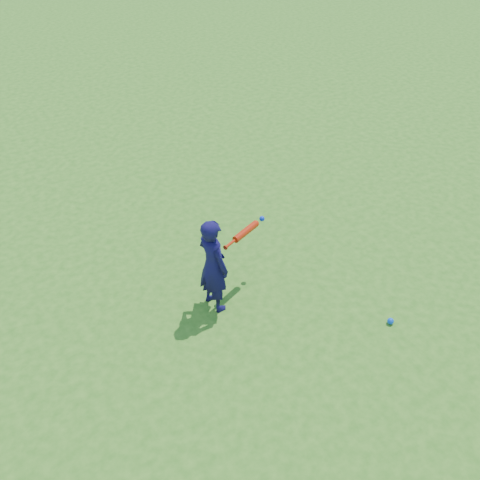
{
  "coord_description": "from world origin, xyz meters",
  "views": [
    {
      "loc": [
        -1.48,
        -3.93,
        4.58
      ],
      "look_at": [
        1.08,
        0.36,
        0.67
      ],
      "focal_mm": 40.0,
      "sensor_mm": 36.0,
      "label": 1
    }
  ],
  "objects": [
    {
      "name": "child",
      "position": [
        0.61,
        0.17,
        0.62
      ],
      "size": [
        0.36,
        0.49,
        1.24
      ],
      "primitive_type": "imported",
      "rotation": [
        0.0,
        0.0,
        1.73
      ],
      "color": "#130E45",
      "rests_on": "ground"
    },
    {
      "name": "bat_swing",
      "position": [
        1.17,
        0.34,
        0.79
      ],
      "size": [
        0.71,
        0.32,
        0.08
      ],
      "rotation": [
        0.0,
        0.0,
        0.37
      ],
      "color": "red",
      "rests_on": "ground"
    },
    {
      "name": "ground_ball_blue",
      "position": [
        2.21,
        -1.15,
        0.04
      ],
      "size": [
        0.08,
        0.08,
        0.08
      ],
      "primitive_type": "sphere",
      "color": "blue",
      "rests_on": "ground"
    },
    {
      "name": "ground",
      "position": [
        0.0,
        0.0,
        0.0
      ],
      "size": [
        80.0,
        80.0,
        0.0
      ],
      "primitive_type": "plane",
      "color": "#34751B",
      "rests_on": "ground"
    }
  ]
}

